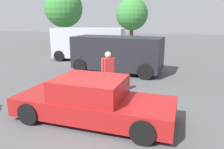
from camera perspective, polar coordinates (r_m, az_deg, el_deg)
name	(u,v)px	position (r m, az deg, el deg)	size (l,w,h in m)	color
ground_plane	(97,122)	(6.54, -4.02, -12.25)	(80.00, 80.00, 0.00)	#515154
sedan_foreground	(93,101)	(6.46, -5.09, -6.92)	(4.74, 2.08, 1.28)	maroon
van_white	(89,43)	(16.06, -6.06, 8.21)	(5.13, 2.57, 2.28)	#B2B7C1
suv_dark	(117,53)	(12.11, 1.42, 5.60)	(5.01, 2.53, 1.98)	black
pedestrian	(108,70)	(8.33, -1.02, 1.25)	(0.45, 0.45, 1.74)	black
tree_back_left	(64,8)	(25.00, -12.51, 16.50)	(4.06, 4.06, 6.05)	brown
tree_back_right	(132,14)	(23.12, 5.22, 15.37)	(3.26, 3.26, 5.01)	brown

